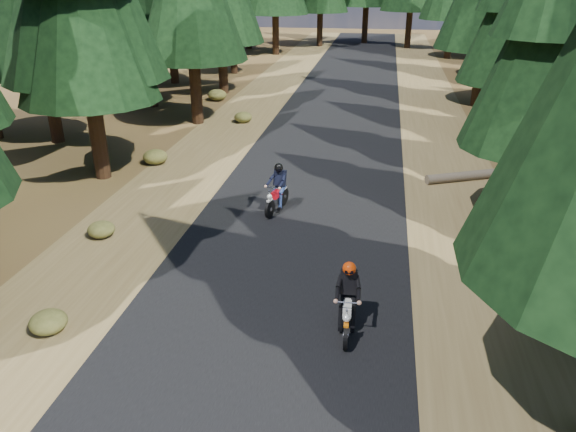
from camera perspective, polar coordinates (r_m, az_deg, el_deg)
name	(u,v)px	position (r m, az deg, el deg)	size (l,w,h in m)	color
ground	(277,286)	(12.86, -1.12, -7.17)	(120.00, 120.00, 0.00)	#472E19
road	(307,203)	(17.27, 1.92, 1.31)	(6.00, 100.00, 0.01)	black
shoulder_l	(165,194)	(18.40, -12.43, 2.18)	(3.20, 100.00, 0.01)	brown
shoulder_r	(461,213)	(17.34, 17.16, 0.28)	(3.20, 100.00, 0.01)	brown
log_near	(508,172)	(20.97, 21.43, 4.21)	(0.32, 0.32, 6.22)	#4C4233
understory_shrubs	(346,176)	(18.89, 5.86, 4.08)	(15.26, 28.18, 0.62)	#474C1E
rider_lead	(347,310)	(11.20, 6.03, -9.49)	(0.55, 1.67, 1.47)	silver
rider_follow	(277,196)	(16.52, -1.13, 2.04)	(0.84, 1.69, 1.45)	#A30A13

